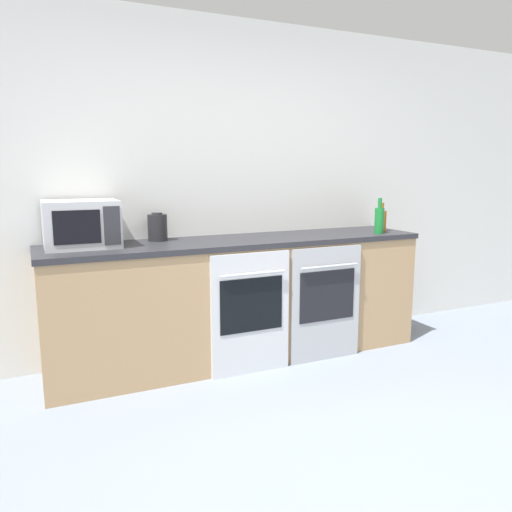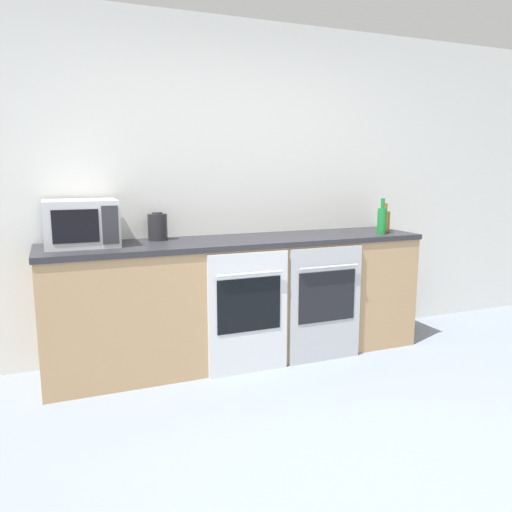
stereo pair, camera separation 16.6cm
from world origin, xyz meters
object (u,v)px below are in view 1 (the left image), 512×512
object	(u,v)px
bottle_amber	(381,220)
kettle	(157,227)
oven_left	(251,313)
microwave	(81,224)
bottle_green	(379,220)
oven_right	(326,303)

from	to	relation	value
bottle_amber	kettle	world-z (taller)	bottle_amber
oven_left	microwave	distance (m)	1.31
bottle_amber	kettle	xyz separation A→B (m)	(-1.86, 0.22, 0.00)
kettle	microwave	bearing A→B (deg)	-170.26
bottle_green	kettle	distance (m)	1.78
oven_right	bottle_green	distance (m)	0.85
oven_left	microwave	xyz separation A→B (m)	(-1.07, 0.39, 0.64)
microwave	bottle_green	size ratio (longest dim) A/B	1.66
kettle	oven_left	bearing A→B (deg)	-42.40
bottle_green	oven_right	bearing A→B (deg)	-165.73
bottle_green	bottle_amber	size ratio (longest dim) A/B	1.21
bottle_green	microwave	bearing A→B (deg)	173.92
oven_right	microwave	bearing A→B (deg)	166.95
oven_right	microwave	xyz separation A→B (m)	(-1.70, 0.39, 0.64)
oven_right	kettle	size ratio (longest dim) A/B	4.28
microwave	bottle_amber	bearing A→B (deg)	-3.03
kettle	oven_right	bearing A→B (deg)	-22.72
bottle_green	oven_left	bearing A→B (deg)	-172.98
bottle_green	kettle	world-z (taller)	bottle_green
oven_right	kettle	bearing A→B (deg)	157.28
microwave	kettle	bearing A→B (deg)	9.74
oven_left	oven_right	distance (m)	0.63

